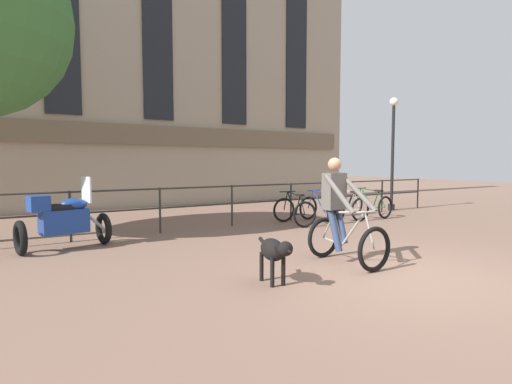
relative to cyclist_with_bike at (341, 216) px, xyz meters
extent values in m
plane|color=#7A5B4C|center=(0.28, -1.04, -0.76)|extent=(60.00, 60.00, 0.00)
cylinder|color=#2D2B28|center=(-3.47, 4.16, -0.24)|extent=(0.05, 0.05, 1.05)
cylinder|color=#2D2B28|center=(-1.60, 4.16, -0.24)|extent=(0.05, 0.05, 1.05)
cylinder|color=#2D2B28|center=(0.28, 4.16, -0.24)|extent=(0.05, 0.05, 1.05)
cylinder|color=#2D2B28|center=(2.15, 4.16, -0.24)|extent=(0.05, 0.05, 1.05)
cylinder|color=#2D2B28|center=(4.03, 4.16, -0.24)|extent=(0.05, 0.05, 1.05)
cylinder|color=#2D2B28|center=(5.90, 4.16, -0.24)|extent=(0.05, 0.05, 1.05)
cylinder|color=#2D2B28|center=(7.78, 4.16, -0.24)|extent=(0.05, 0.05, 1.05)
cylinder|color=#2D2B28|center=(0.28, 4.16, 0.26)|extent=(15.00, 0.04, 0.04)
cylinder|color=#2D2B28|center=(0.28, 4.16, -0.19)|extent=(15.00, 0.04, 0.04)
cube|color=gray|center=(0.28, 9.96, 5.10)|extent=(18.00, 0.60, 11.72)
cube|color=brown|center=(0.28, 9.60, 1.84)|extent=(17.10, 0.12, 0.70)
cube|color=black|center=(-2.87, 9.63, 5.68)|extent=(1.10, 0.06, 6.56)
cube|color=black|center=(0.28, 9.63, 5.68)|extent=(1.10, 0.06, 6.56)
cube|color=black|center=(3.43, 9.63, 5.68)|extent=(1.10, 0.06, 6.56)
cube|color=black|center=(6.58, 9.63, 5.68)|extent=(1.10, 0.06, 6.56)
torus|color=black|center=(0.01, -0.69, -0.42)|extent=(0.68, 0.08, 0.68)
torus|color=black|center=(0.00, 0.41, -0.42)|extent=(0.68, 0.08, 0.68)
cylinder|color=#9E998E|center=(0.00, -0.26, -0.19)|extent=(0.04, 0.49, 0.60)
cylinder|color=#9E998E|center=(0.00, 0.07, -0.22)|extent=(0.04, 0.23, 0.52)
cylinder|color=#9E998E|center=(0.00, -0.16, 0.07)|extent=(0.04, 0.66, 0.10)
cylinder|color=#9E998E|center=(0.00, 0.19, -0.45)|extent=(0.03, 0.44, 0.08)
cylinder|color=#9E998E|center=(0.00, 0.29, -0.19)|extent=(0.03, 0.26, 0.47)
cylinder|color=#9E998E|center=(0.01, -0.59, -0.16)|extent=(0.03, 0.23, 0.54)
cylinder|color=#9E998E|center=(0.01, -0.49, 0.10)|extent=(0.48, 0.04, 0.03)
cube|color=black|center=(0.00, 0.17, 0.06)|extent=(0.12, 0.24, 0.05)
cube|color=#56514C|center=(0.00, 0.17, 0.39)|extent=(0.36, 0.22, 0.60)
sphere|color=#A87A5B|center=(0.00, 0.17, 0.83)|extent=(0.22, 0.22, 0.22)
cylinder|color=#56514C|center=(-0.21, -0.16, 0.37)|extent=(0.14, 0.72, 0.60)
cylinder|color=#56514C|center=(0.21, -0.16, 0.37)|extent=(0.15, 0.72, 0.60)
cylinder|color=navy|center=(-0.07, 0.07, -0.25)|extent=(0.14, 0.31, 0.69)
cylinder|color=navy|center=(0.07, 0.07, -0.19)|extent=(0.14, 0.31, 0.58)
ellipsoid|color=black|center=(-1.58, -0.33, -0.31)|extent=(0.31, 0.52, 0.30)
cylinder|color=black|center=(-1.60, -0.52, -0.29)|extent=(0.18, 0.18, 0.17)
sphere|color=black|center=(-1.62, -0.68, -0.23)|extent=(0.19, 0.19, 0.19)
cone|color=black|center=(-1.63, -0.77, -0.24)|extent=(0.12, 0.13, 0.10)
cylinder|color=black|center=(-1.54, -0.03, -0.25)|extent=(0.07, 0.17, 0.11)
cylinder|color=black|center=(-1.68, -0.48, -0.57)|extent=(0.06, 0.06, 0.40)
cylinder|color=black|center=(-1.52, -0.49, -0.57)|extent=(0.06, 0.06, 0.40)
cylinder|color=black|center=(-1.64, -0.16, -0.57)|extent=(0.06, 0.06, 0.40)
cylinder|color=black|center=(-1.48, -0.18, -0.57)|extent=(0.06, 0.06, 0.40)
torus|color=black|center=(-2.95, 3.58, -0.45)|extent=(0.23, 0.63, 0.62)
torus|color=black|center=(-4.38, 3.31, -0.45)|extent=(0.23, 0.63, 0.62)
cube|color=navy|center=(-3.67, 3.44, -0.23)|extent=(0.86, 0.54, 0.44)
ellipsoid|color=navy|center=(-3.49, 3.48, 0.07)|extent=(0.53, 0.40, 0.24)
cube|color=black|center=(-3.77, 3.42, 0.04)|extent=(0.61, 0.40, 0.10)
cylinder|color=#B2B2B7|center=(-3.13, 3.54, -0.27)|extent=(0.42, 0.14, 0.41)
cube|color=silver|center=(-3.25, 3.52, 0.34)|extent=(0.11, 0.44, 0.50)
cube|color=navy|center=(-4.08, 3.36, 0.13)|extent=(0.38, 0.41, 0.28)
torus|color=black|center=(1.82, 4.03, -0.43)|extent=(0.66, 0.14, 0.66)
torus|color=black|center=(1.69, 2.99, -0.43)|extent=(0.66, 0.14, 0.66)
cylinder|color=black|center=(1.77, 3.62, -0.20)|extent=(0.09, 0.47, 0.58)
cylinder|color=black|center=(1.73, 3.31, -0.24)|extent=(0.06, 0.22, 0.51)
cylinder|color=black|center=(1.76, 3.53, 0.05)|extent=(0.11, 0.63, 0.10)
cylinder|color=black|center=(1.72, 3.20, -0.46)|extent=(0.08, 0.42, 0.07)
cylinder|color=black|center=(1.71, 3.10, -0.21)|extent=(0.05, 0.25, 0.46)
cylinder|color=black|center=(1.81, 3.94, -0.18)|extent=(0.05, 0.21, 0.52)
cylinder|color=black|center=(1.80, 3.84, 0.08)|extent=(0.48, 0.09, 0.03)
cube|color=black|center=(1.72, 3.22, 0.03)|extent=(0.15, 0.25, 0.05)
torus|color=black|center=(2.67, 4.03, -0.43)|extent=(0.66, 0.10, 0.66)
torus|color=black|center=(2.74, 2.99, -0.43)|extent=(0.66, 0.10, 0.66)
cylinder|color=navy|center=(2.70, 3.63, -0.20)|extent=(0.06, 0.47, 0.58)
cylinder|color=navy|center=(2.72, 3.31, -0.24)|extent=(0.05, 0.22, 0.51)
cylinder|color=navy|center=(2.70, 3.53, 0.05)|extent=(0.07, 0.63, 0.10)
cylinder|color=navy|center=(2.72, 3.20, -0.46)|extent=(0.05, 0.42, 0.07)
cylinder|color=navy|center=(2.73, 3.10, -0.21)|extent=(0.04, 0.25, 0.46)
cylinder|color=navy|center=(2.68, 3.94, -0.18)|extent=(0.04, 0.21, 0.52)
cylinder|color=navy|center=(2.69, 3.85, 0.08)|extent=(0.48, 0.06, 0.03)
cube|color=black|center=(2.72, 3.22, 0.03)|extent=(0.13, 0.25, 0.05)
torus|color=black|center=(3.68, 4.03, -0.43)|extent=(0.66, 0.08, 0.66)
torus|color=black|center=(3.64, 2.99, -0.43)|extent=(0.66, 0.08, 0.66)
cylinder|color=#9E998E|center=(3.66, 3.63, -0.20)|extent=(0.05, 0.47, 0.58)
cylinder|color=#9E998E|center=(3.65, 3.31, -0.24)|extent=(0.04, 0.22, 0.51)
cylinder|color=#9E998E|center=(3.66, 3.53, 0.05)|extent=(0.06, 0.63, 0.10)
cylinder|color=#9E998E|center=(3.64, 3.19, -0.46)|extent=(0.04, 0.42, 0.07)
cylinder|color=#9E998E|center=(3.64, 3.10, -0.21)|extent=(0.03, 0.25, 0.46)
cylinder|color=#9E998E|center=(3.67, 3.94, -0.18)|extent=(0.03, 0.21, 0.52)
cylinder|color=#9E998E|center=(3.67, 3.85, 0.08)|extent=(0.48, 0.05, 0.03)
cube|color=black|center=(3.65, 3.22, 0.03)|extent=(0.13, 0.24, 0.05)
torus|color=black|center=(4.56, 4.03, -0.43)|extent=(0.66, 0.12, 0.66)
torus|color=black|center=(4.66, 2.99, -0.43)|extent=(0.66, 0.12, 0.66)
cylinder|color=#194C2D|center=(4.60, 3.62, -0.20)|extent=(0.08, 0.47, 0.58)
cylinder|color=#194C2D|center=(4.63, 3.31, -0.24)|extent=(0.05, 0.22, 0.51)
cylinder|color=#194C2D|center=(4.60, 3.53, 0.05)|extent=(0.09, 0.63, 0.10)
cylinder|color=#194C2D|center=(4.64, 3.20, -0.46)|extent=(0.07, 0.42, 0.07)
cylinder|color=#194C2D|center=(4.65, 3.10, -0.21)|extent=(0.05, 0.25, 0.46)
cylinder|color=#194C2D|center=(4.57, 3.94, -0.18)|extent=(0.05, 0.21, 0.52)
cylinder|color=#194C2D|center=(4.57, 3.84, 0.08)|extent=(0.48, 0.08, 0.03)
cube|color=black|center=(4.64, 3.22, 0.03)|extent=(0.14, 0.25, 0.05)
cylinder|color=black|center=(6.54, 4.29, -0.66)|extent=(0.22, 0.22, 0.20)
cylinder|color=black|center=(6.54, 4.29, 1.00)|extent=(0.10, 0.10, 3.53)
sphere|color=silver|center=(6.54, 4.29, 2.88)|extent=(0.28, 0.28, 0.28)
camera|label=1|loc=(-4.58, -4.66, 0.86)|focal=28.00mm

